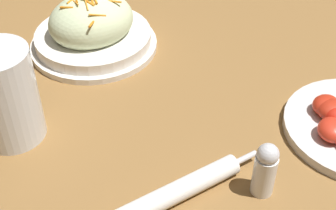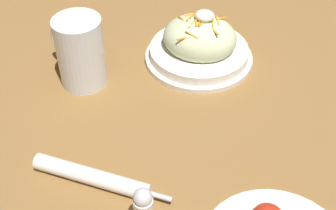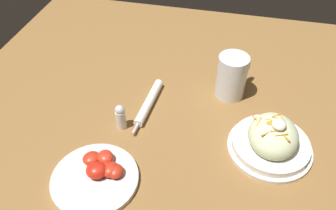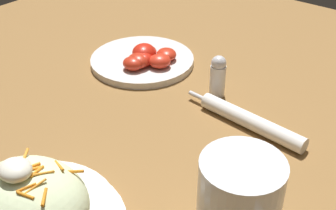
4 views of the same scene
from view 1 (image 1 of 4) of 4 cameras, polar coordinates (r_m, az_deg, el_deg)
ground_plane at (r=0.69m, az=1.07°, el=-2.02°), size 1.43×1.43×0.00m
salad_plate at (r=0.84m, az=-8.89°, el=8.94°), size 0.22×0.22×0.11m
beer_mug at (r=0.67m, az=-18.98°, el=0.54°), size 0.13×0.10×0.14m
napkin_roll at (r=0.58m, az=0.55°, el=-10.54°), size 0.23×0.04×0.03m
salt_shaker at (r=0.59m, az=11.49°, el=-7.46°), size 0.03×0.03×0.08m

